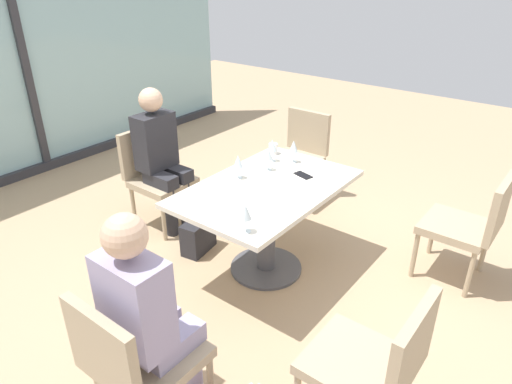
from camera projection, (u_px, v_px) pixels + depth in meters
name	position (u px, v px, depth m)	size (l,w,h in m)	color
ground_plane	(266.00, 268.00, 3.66)	(12.00, 12.00, 0.00)	tan
window_wall_backdrop	(24.00, 63.00, 4.85)	(5.71, 0.10, 2.70)	#8FB7BC
dining_table_main	(267.00, 208.00, 3.41)	(1.35, 0.87, 0.73)	silver
chair_side_end	(134.00, 358.00, 2.19)	(0.50, 0.46, 0.87)	tan
chair_near_window	(155.00, 172.00, 4.11)	(0.46, 0.51, 0.87)	tan
chair_front_right	(472.00, 222.00, 3.33)	(0.46, 0.50, 0.87)	tan
chair_front_left	(375.00, 361.00, 2.18)	(0.46, 0.50, 0.87)	tan
chair_far_right	(299.00, 151.00, 4.55)	(0.50, 0.46, 0.87)	tan
person_side_end	(148.00, 313.00, 2.18)	(0.39, 0.34, 1.26)	#9E93B7
person_near_window	(161.00, 154.00, 3.96)	(0.34, 0.39, 1.26)	#28282D
wine_glass_0	(268.00, 154.00, 3.52)	(0.07, 0.07, 0.18)	silver
wine_glass_1	(246.00, 213.00, 2.71)	(0.07, 0.07, 0.18)	silver
wine_glass_2	(272.00, 146.00, 3.67)	(0.07, 0.07, 0.18)	silver
wine_glass_3	(238.00, 162.00, 3.39)	(0.07, 0.07, 0.18)	silver
wine_glass_4	(294.00, 147.00, 3.66)	(0.07, 0.07, 0.18)	silver
coffee_cup	(273.00, 149.00, 3.86)	(0.08, 0.08, 0.09)	white
cell_phone_on_table	(303.00, 175.00, 3.48)	(0.07, 0.14, 0.01)	black
handbag_1	(198.00, 236.00, 3.82)	(0.30, 0.16, 0.28)	#232328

